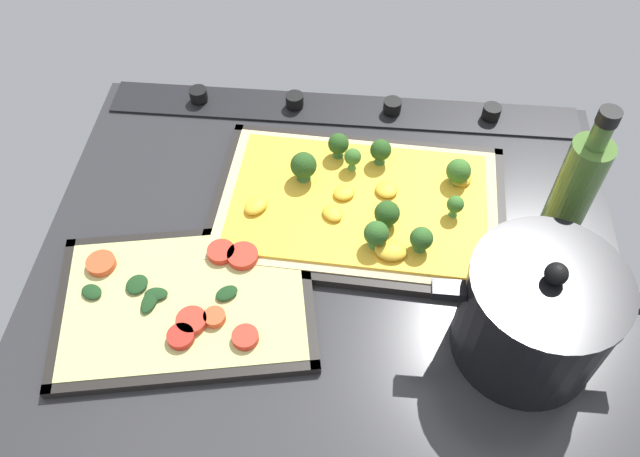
# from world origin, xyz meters

# --- Properties ---
(ground_plane) EXTENTS (0.76, 0.64, 0.03)m
(ground_plane) POSITION_xyz_m (0.00, 0.00, -0.01)
(ground_plane) COLOR #28282B
(stove_control_panel) EXTENTS (0.73, 0.07, 0.03)m
(stove_control_panel) POSITION_xyz_m (0.00, -0.28, 0.01)
(stove_control_panel) COLOR black
(stove_control_panel) RESTS_ON ground_plane
(baking_tray_front) EXTENTS (0.41, 0.28, 0.01)m
(baking_tray_front) POSITION_xyz_m (-0.03, -0.08, 0.00)
(baking_tray_front) COLOR black
(baking_tray_front) RESTS_ON ground_plane
(broccoli_pizza) EXTENTS (0.39, 0.26, 0.06)m
(broccoli_pizza) POSITION_xyz_m (-0.04, -0.09, 0.02)
(broccoli_pizza) COLOR #D3B77F
(broccoli_pizza) RESTS_ON baking_tray_front
(baking_tray_back) EXTENTS (0.35, 0.27, 0.01)m
(baking_tray_back) POSITION_xyz_m (0.17, 0.09, 0.00)
(baking_tray_back) COLOR black
(baking_tray_back) RESTS_ON ground_plane
(veggie_pizza_back) EXTENTS (0.32, 0.24, 0.02)m
(veggie_pizza_back) POSITION_xyz_m (0.17, 0.09, 0.01)
(veggie_pizza_back) COLOR tan
(veggie_pizza_back) RESTS_ON baking_tray_back
(cooking_pot) EXTENTS (0.24, 0.17, 0.16)m
(cooking_pot) POSITION_xyz_m (-0.24, 0.11, 0.07)
(cooking_pot) COLOR black
(cooking_pot) RESTS_ON ground_plane
(oil_bottle) EXTENTS (0.05, 0.05, 0.24)m
(oil_bottle) POSITION_xyz_m (-0.29, -0.04, 0.10)
(oil_bottle) COLOR #476B2D
(oil_bottle) RESTS_ON ground_plane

